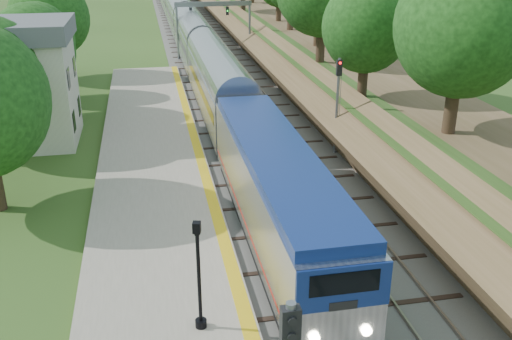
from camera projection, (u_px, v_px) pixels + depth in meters
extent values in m
cube|color=#4C4944|center=(205.00, 50.00, 68.33)|extent=(9.50, 170.00, 0.12)
cube|color=gray|center=(183.00, 50.00, 67.80)|extent=(0.08, 170.00, 0.16)
cube|color=gray|center=(195.00, 49.00, 68.05)|extent=(0.08, 170.00, 0.16)
cube|color=gray|center=(216.00, 48.00, 68.51)|extent=(0.08, 170.00, 0.16)
cube|color=gray|center=(228.00, 48.00, 68.76)|extent=(0.08, 170.00, 0.16)
cube|color=gray|center=(157.00, 224.00, 27.13)|extent=(6.40, 68.00, 0.38)
cube|color=gold|center=(217.00, 215.00, 27.56)|extent=(0.55, 68.00, 0.01)
cube|color=brown|center=(283.00, 35.00, 69.46)|extent=(9.00, 170.00, 3.00)
cube|color=brown|center=(251.00, 38.00, 68.85)|extent=(4.47, 170.00, 4.54)
cylinder|color=#332316|center=(271.00, 12.00, 68.12)|extent=(0.60, 0.60, 2.62)
cube|color=silver|center=(10.00, 93.00, 37.03)|extent=(8.00, 6.00, 6.80)
cube|color=black|center=(74.00, 121.00, 36.72)|extent=(0.05, 1.10, 1.30)
cube|color=black|center=(79.00, 106.00, 39.99)|extent=(0.05, 1.10, 1.30)
cube|color=black|center=(69.00, 79.00, 35.65)|extent=(0.05, 1.10, 1.30)
cube|color=black|center=(74.00, 66.00, 38.91)|extent=(0.05, 1.10, 1.30)
cylinder|color=slate|center=(178.00, 32.00, 62.01)|extent=(0.24, 0.24, 6.20)
cylinder|color=slate|center=(250.00, 30.00, 63.43)|extent=(0.24, 0.24, 6.20)
cube|color=slate|center=(213.00, 4.00, 61.63)|extent=(8.40, 0.25, 0.50)
cube|color=black|center=(191.00, 12.00, 61.34)|extent=(0.30, 0.20, 0.90)
cube|color=black|center=(227.00, 11.00, 62.05)|extent=(0.30, 0.20, 0.90)
cylinder|color=#332316|center=(37.00, 143.00, 34.60)|extent=(0.60, 0.60, 2.45)
sphere|color=#13360E|center=(29.00, 90.00, 33.32)|extent=(5.32, 5.32, 5.32)
cylinder|color=#332316|center=(66.00, 81.00, 49.09)|extent=(0.60, 0.60, 2.45)
sphere|color=#13360E|center=(61.00, 42.00, 47.82)|extent=(5.32, 5.32, 5.32)
cube|color=black|center=(275.00, 232.00, 25.67)|extent=(2.69, 16.83, 0.58)
cube|color=#B7BAC1|center=(276.00, 192.00, 24.92)|extent=(2.92, 17.53, 3.31)
cube|color=navy|center=(277.00, 152.00, 24.20)|extent=(2.81, 16.83, 0.43)
cube|color=navy|center=(344.00, 288.00, 16.60)|extent=(2.89, 0.10, 1.46)
cube|color=black|center=(345.00, 283.00, 16.49)|extent=(2.14, 0.06, 0.73)
cube|color=#AE1810|center=(276.00, 215.00, 25.35)|extent=(2.94, 17.18, 0.10)
cube|color=#B7BAC1|center=(219.00, 91.00, 42.37)|extent=(2.92, 19.48, 3.80)
cube|color=#B7BAC1|center=(194.00, 43.00, 60.56)|extent=(2.92, 19.48, 3.80)
cube|color=#B7BAC1|center=(180.00, 18.00, 78.76)|extent=(2.92, 19.48, 3.80)
cube|color=#B7BAC1|center=(172.00, 2.00, 96.96)|extent=(2.92, 19.48, 3.80)
cylinder|color=black|center=(201.00, 323.00, 19.72)|extent=(0.40, 0.40, 0.27)
cylinder|color=black|center=(199.00, 279.00, 19.04)|extent=(0.13, 0.13, 3.57)
cube|color=black|center=(197.00, 227.00, 18.28)|extent=(0.31, 0.31, 0.37)
cube|color=silver|center=(197.00, 227.00, 18.28)|extent=(0.22, 0.22, 0.27)
cube|color=black|center=(290.00, 332.00, 10.70)|extent=(0.37, 0.24, 1.10)
cylinder|color=#0CE526|center=(292.00, 337.00, 10.57)|extent=(0.18, 0.07, 0.18)
cylinder|color=slate|center=(337.00, 107.00, 35.07)|extent=(0.17, 0.17, 6.02)
cube|color=black|center=(339.00, 68.00, 34.14)|extent=(0.33, 0.21, 0.97)
cylinder|color=#FF0C0C|center=(340.00, 68.00, 34.03)|extent=(0.16, 0.06, 0.16)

